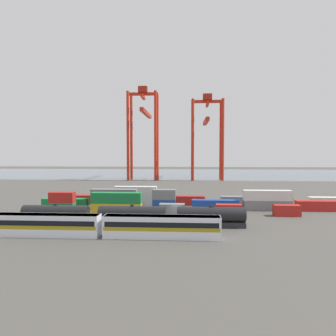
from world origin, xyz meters
The scene contains 29 objects.
ground_plane centered at (0.00, 40.00, 0.00)m, with size 420.00×420.00×0.00m, color #4C4944.
harbour_water centered at (0.00, 148.86, 0.00)m, with size 400.00×110.00×0.01m, color slate.
passenger_train centered at (-12.30, -18.81, 2.14)m, with size 41.47×3.14×3.90m.
freight_tank_row centered at (-8.50, -9.96, 2.07)m, with size 45.41×2.91×4.37m.
shipping_container_0 centered at (-27.92, 2.00, 1.30)m, with size 6.04×2.44×2.60m, color #197538.
shipping_container_1 centered at (-27.92, 2.00, 3.90)m, with size 6.04×2.44×2.60m, color #AD211C.
shipping_container_2 centered at (-14.45, 2.00, 1.30)m, with size 12.10×2.44×2.60m, color gold.
shipping_container_3 centered at (-14.45, 2.00, 3.90)m, with size 12.10×2.44×2.60m, color #197538.
shipping_container_4 centered at (-0.98, 2.00, 1.30)m, with size 6.04×2.44×2.60m, color slate.
shipping_container_5 centered at (12.49, 2.00, 1.30)m, with size 6.04×2.44×2.60m, color #AD211C.
shipping_container_6 centered at (25.96, 2.00, 1.30)m, with size 6.04×2.44×2.60m, color #AD211C.
shipping_container_7 centered at (-29.94, 8.93, 1.30)m, with size 12.10×2.44×2.60m, color #197538.
shipping_container_8 centered at (-16.67, 8.93, 1.30)m, with size 12.10×2.44×2.60m, color #146066.
shipping_container_9 centered at (-16.67, 8.93, 3.90)m, with size 12.10×2.44×2.60m, color slate.
shipping_container_10 centered at (-3.40, 8.93, 1.30)m, with size 6.04×2.44×2.60m, color #1C4299.
shipping_container_11 centered at (-3.40, 8.93, 3.90)m, with size 6.04×2.44×2.60m, color slate.
shipping_container_12 centered at (9.87, 8.93, 1.30)m, with size 12.10×2.44×2.60m, color #1C4299.
shipping_container_13 centered at (23.15, 8.93, 1.30)m, with size 12.10×2.44×2.60m, color slate.
shipping_container_14 centered at (23.15, 8.93, 3.90)m, with size 12.10×2.44×2.60m, color silver.
shipping_container_15 centered at (36.42, 8.93, 1.30)m, with size 12.10×2.44×2.60m, color #AD211C.
shipping_container_16 centered at (-25.69, 15.87, 1.30)m, with size 12.10×2.44×2.60m, color #AD211C.
shipping_container_17 centered at (-12.10, 15.87, 1.30)m, with size 12.10×2.44×2.60m, color silver.
shipping_container_18 centered at (-12.10, 15.87, 3.90)m, with size 12.10×2.44×2.60m, color silver.
shipping_container_19 centered at (1.50, 15.87, 1.30)m, with size 12.10×2.44×2.60m, color #AD211C.
shipping_container_20 centered at (15.09, 15.87, 1.30)m, with size 6.04×2.44×2.60m, color slate.
shipping_container_21 centered at (28.68, 15.87, 1.30)m, with size 6.04×2.44×2.60m, color gold.
shipping_container_22 centered at (42.27, 15.87, 1.30)m, with size 12.10×2.44×2.60m, color silver.
gantry_crane_west centered at (-21.74, 101.99, 30.78)m, with size 16.35×38.75×50.62m.
gantry_crane_central centered at (13.16, 101.27, 27.75)m, with size 17.28×32.86×46.20m.
Camera 1 is at (2.75, -72.77, 14.92)m, focal length 33.70 mm.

